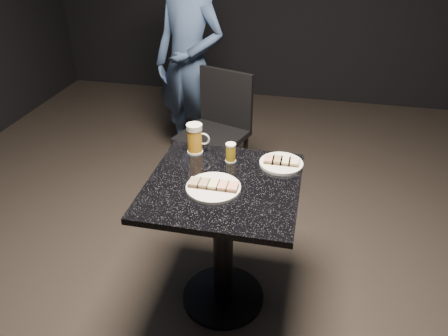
{
  "coord_description": "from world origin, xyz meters",
  "views": [
    {
      "loc": [
        0.36,
        -1.64,
        1.85
      ],
      "look_at": [
        0.0,
        0.02,
        0.82
      ],
      "focal_mm": 35.0,
      "sensor_mm": 36.0,
      "label": 1
    }
  ],
  "objects_px": {
    "table": "(223,225)",
    "chair": "(217,126)",
    "plate_small": "(281,164)",
    "beer_mug": "(195,139)",
    "patron": "(189,65)",
    "plate_large": "(213,188)",
    "beer_tumbler": "(231,153)"
  },
  "relations": [
    {
      "from": "plate_small",
      "to": "patron",
      "type": "bearing_deg",
      "value": 123.92
    },
    {
      "from": "table",
      "to": "beer_mug",
      "type": "relative_size",
      "value": 4.75
    },
    {
      "from": "table",
      "to": "patron",
      "type": "bearing_deg",
      "value": 111.86
    },
    {
      "from": "plate_large",
      "to": "patron",
      "type": "relative_size",
      "value": 0.15
    },
    {
      "from": "plate_large",
      "to": "plate_small",
      "type": "height_order",
      "value": "same"
    },
    {
      "from": "chair",
      "to": "plate_small",
      "type": "bearing_deg",
      "value": -58.53
    },
    {
      "from": "plate_small",
      "to": "patron",
      "type": "distance_m",
      "value": 1.48
    },
    {
      "from": "plate_large",
      "to": "table",
      "type": "height_order",
      "value": "plate_large"
    },
    {
      "from": "beer_mug",
      "to": "plate_large",
      "type": "bearing_deg",
      "value": -61.33
    },
    {
      "from": "table",
      "to": "chair",
      "type": "height_order",
      "value": "chair"
    },
    {
      "from": "plate_small",
      "to": "beer_mug",
      "type": "xyz_separation_m",
      "value": [
        -0.45,
        0.03,
        0.07
      ]
    },
    {
      "from": "table",
      "to": "beer_mug",
      "type": "height_order",
      "value": "beer_mug"
    },
    {
      "from": "table",
      "to": "beer_tumbler",
      "type": "height_order",
      "value": "beer_tumbler"
    },
    {
      "from": "table",
      "to": "plate_large",
      "type": "bearing_deg",
      "value": -120.19
    },
    {
      "from": "patron",
      "to": "beer_mug",
      "type": "relative_size",
      "value": 10.29
    },
    {
      "from": "plate_small",
      "to": "beer_tumbler",
      "type": "height_order",
      "value": "beer_tumbler"
    },
    {
      "from": "beer_mug",
      "to": "chair",
      "type": "xyz_separation_m",
      "value": [
        -0.08,
        0.83,
        -0.33
      ]
    },
    {
      "from": "table",
      "to": "beer_tumbler",
      "type": "relative_size",
      "value": 7.65
    },
    {
      "from": "plate_small",
      "to": "table",
      "type": "relative_size",
      "value": 0.29
    },
    {
      "from": "beer_tumbler",
      "to": "chair",
      "type": "relative_size",
      "value": 0.11
    },
    {
      "from": "plate_large",
      "to": "chair",
      "type": "distance_m",
      "value": 1.19
    },
    {
      "from": "table",
      "to": "chair",
      "type": "xyz_separation_m",
      "value": [
        -0.28,
        1.08,
        -0.01
      ]
    },
    {
      "from": "plate_small",
      "to": "chair",
      "type": "xyz_separation_m",
      "value": [
        -0.53,
        0.86,
        -0.26
      ]
    },
    {
      "from": "table",
      "to": "plate_small",
      "type": "bearing_deg",
      "value": 42.59
    },
    {
      "from": "patron",
      "to": "beer_tumbler",
      "type": "xyz_separation_m",
      "value": [
        0.58,
        -1.25,
        -0.01
      ]
    },
    {
      "from": "plate_small",
      "to": "beer_tumbler",
      "type": "distance_m",
      "value": 0.25
    },
    {
      "from": "plate_small",
      "to": "patron",
      "type": "relative_size",
      "value": 0.13
    },
    {
      "from": "beer_tumbler",
      "to": "chair",
      "type": "xyz_separation_m",
      "value": [
        -0.28,
        0.88,
        -0.3
      ]
    },
    {
      "from": "patron",
      "to": "beer_mug",
      "type": "xyz_separation_m",
      "value": [
        0.38,
        -1.2,
        0.02
      ]
    },
    {
      "from": "plate_small",
      "to": "beer_mug",
      "type": "relative_size",
      "value": 1.35
    },
    {
      "from": "plate_large",
      "to": "chair",
      "type": "height_order",
      "value": "chair"
    },
    {
      "from": "table",
      "to": "beer_tumbler",
      "type": "xyz_separation_m",
      "value": [
        -0.01,
        0.21,
        0.29
      ]
    }
  ]
}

